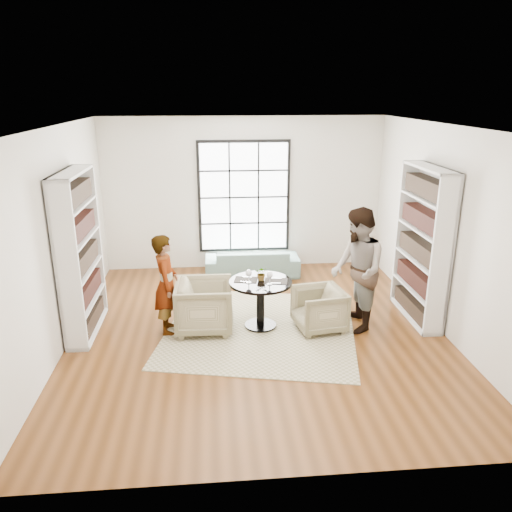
{
  "coord_description": "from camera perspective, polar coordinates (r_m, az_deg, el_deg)",
  "views": [
    {
      "loc": [
        -0.64,
        -6.74,
        3.45
      ],
      "look_at": [
        0.01,
        0.4,
        1.07
      ],
      "focal_mm": 35.0,
      "sensor_mm": 36.0,
      "label": 1
    }
  ],
  "objects": [
    {
      "name": "placemat_left",
      "position": [
        7.49,
        -1.16,
        -2.71
      ],
      "size": [
        0.38,
        0.32,
        0.01
      ],
      "primitive_type": "cube",
      "rotation": [
        0.0,
        0.0,
        -0.18
      ],
      "color": "black",
      "rests_on": "pedestal_table"
    },
    {
      "name": "ground",
      "position": [
        7.6,
        0.22,
        -8.62
      ],
      "size": [
        6.0,
        6.0,
        0.0
      ],
      "primitive_type": "plane",
      "color": "brown"
    },
    {
      "name": "person_right",
      "position": [
        7.5,
        11.5,
        -1.62
      ],
      "size": [
        0.71,
        0.91,
        1.86
      ],
      "primitive_type": "imported",
      "rotation": [
        0.0,
        0.0,
        -1.57
      ],
      "color": "gray",
      "rests_on": "ground"
    },
    {
      "name": "room_shell",
      "position": [
        7.63,
        -0.15,
        1.69
      ],
      "size": [
        6.0,
        6.01,
        6.0
      ],
      "color": "silver",
      "rests_on": "ground"
    },
    {
      "name": "cutlery_right",
      "position": [
        7.44,
        2.29,
        -2.82
      ],
      "size": [
        0.18,
        0.24,
        0.01
      ],
      "primitive_type": null,
      "rotation": [
        0.0,
        0.0,
        -0.18
      ],
      "color": "silver",
      "rests_on": "placemat_right"
    },
    {
      "name": "wine_glass_right",
      "position": [
        7.26,
        1.57,
        -2.21
      ],
      "size": [
        0.09,
        0.09,
        0.2
      ],
      "color": "silver",
      "rests_on": "pedestal_table"
    },
    {
      "name": "armchair_right",
      "position": [
        7.6,
        7.21,
        -6.05
      ],
      "size": [
        0.82,
        0.8,
        0.65
      ],
      "primitive_type": "imported",
      "rotation": [
        0.0,
        0.0,
        -1.41
      ],
      "color": "tan",
      "rests_on": "ground"
    },
    {
      "name": "sofa",
      "position": [
        9.75,
        -0.45,
        -0.67
      ],
      "size": [
        1.82,
        0.72,
        0.53
      ],
      "primitive_type": "imported",
      "rotation": [
        0.0,
        0.0,
        3.14
      ],
      "color": "#779E90",
      "rests_on": "ground"
    },
    {
      "name": "flower_centerpiece",
      "position": [
        7.44,
        0.66,
        -2.0
      ],
      "size": [
        0.23,
        0.21,
        0.22
      ],
      "primitive_type": "imported",
      "rotation": [
        0.0,
        0.0,
        -0.26
      ],
      "color": "gray",
      "rests_on": "pedestal_table"
    },
    {
      "name": "placemat_right",
      "position": [
        7.44,
        2.29,
        -2.87
      ],
      "size": [
        0.38,
        0.32,
        0.01
      ],
      "primitive_type": "cube",
      "rotation": [
        0.0,
        0.0,
        -0.18
      ],
      "color": "black",
      "rests_on": "pedestal_table"
    },
    {
      "name": "person_left",
      "position": [
        7.42,
        -10.23,
        -3.21
      ],
      "size": [
        0.38,
        0.56,
        1.51
      ],
      "primitive_type": "imported",
      "rotation": [
        0.0,
        0.0,
        1.61
      ],
      "color": "gray",
      "rests_on": "ground"
    },
    {
      "name": "pedestal_table",
      "position": [
        7.52,
        0.52,
        -4.34
      ],
      "size": [
        0.94,
        0.94,
        0.75
      ],
      "rotation": [
        0.0,
        0.0,
        -0.18
      ],
      "color": "black",
      "rests_on": "ground"
    },
    {
      "name": "cutlery_left",
      "position": [
        7.48,
        -1.16,
        -2.66
      ],
      "size": [
        0.18,
        0.24,
        0.01
      ],
      "primitive_type": null,
      "rotation": [
        0.0,
        0.0,
        -0.18
      ],
      "color": "silver",
      "rests_on": "placemat_left"
    },
    {
      "name": "armchair_left",
      "position": [
        7.53,
        -5.89,
        -5.7
      ],
      "size": [
        0.87,
        0.84,
        0.77
      ],
      "primitive_type": "imported",
      "rotation": [
        0.0,
        0.0,
        1.55
      ],
      "color": "#BDBB87",
      "rests_on": "ground"
    },
    {
      "name": "wine_glass_left",
      "position": [
        7.32,
        -0.84,
        -2.0
      ],
      "size": [
        0.09,
        0.09,
        0.21
      ],
      "color": "silver",
      "rests_on": "pedestal_table"
    },
    {
      "name": "rug",
      "position": [
        7.68,
        0.53,
        -8.26
      ],
      "size": [
        3.31,
        3.31,
        0.01
      ],
      "primitive_type": "cube",
      "rotation": [
        0.0,
        0.0,
        -0.21
      ],
      "color": "tan",
      "rests_on": "ground"
    }
  ]
}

